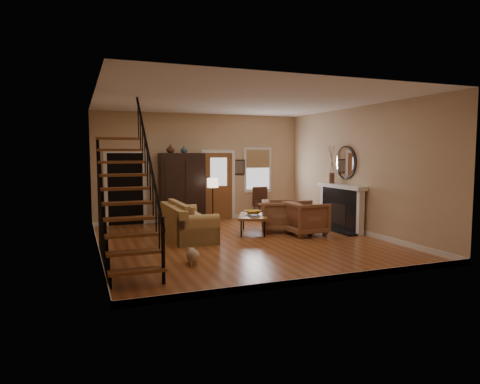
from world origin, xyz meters
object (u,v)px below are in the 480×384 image
object	(u,v)px
sofa	(188,222)
armchair_left	(306,218)
coffee_table	(253,224)
floor_lamp	(213,202)
armoire	(182,188)
armchair_right	(279,216)
side_chair	(263,203)

from	to	relation	value
sofa	armchair_left	xyz separation A→B (m)	(2.93, -0.68, 0.03)
coffee_table	armchair_left	bearing A→B (deg)	-31.00
sofa	floor_lamp	xyz separation A→B (m)	(1.08, 1.40, 0.29)
coffee_table	floor_lamp	world-z (taller)	floor_lamp
sofa	armchair_left	distance (m)	3.01
coffee_table	armchair_left	size ratio (longest dim) A/B	1.31
coffee_table	armchair_left	world-z (taller)	armchair_left
armoire	coffee_table	xyz separation A→B (m)	(1.37, -2.24, -0.81)
armchair_right	armoire	bearing A→B (deg)	66.17
side_chair	floor_lamp	bearing A→B (deg)	-160.47
armoire	floor_lamp	xyz separation A→B (m)	(0.69, -0.86, -0.36)
sofa	coffee_table	world-z (taller)	sofa
armchair_right	side_chair	xyz separation A→B (m)	(0.42, 2.03, 0.09)
coffee_table	sofa	bearing A→B (deg)	-179.36
floor_lamp	side_chair	distance (m)	1.98
side_chair	armoire	bearing A→B (deg)	175.52
armoire	coffee_table	world-z (taller)	armoire
sofa	side_chair	size ratio (longest dim) A/B	2.15
armchair_left	armchair_right	size ratio (longest dim) A/B	1.03
sofa	side_chair	world-z (taller)	side_chair
sofa	side_chair	distance (m)	3.59
armoire	side_chair	distance (m)	2.61
floor_lamp	side_chair	size ratio (longest dim) A/B	1.36
armoire	floor_lamp	world-z (taller)	armoire
armoire	armchair_right	xyz separation A→B (m)	(2.13, -2.23, -0.63)
armoire	armchair_left	world-z (taller)	armoire
sofa	armchair_right	xyz separation A→B (m)	(2.52, 0.03, 0.01)
floor_lamp	side_chair	bearing A→B (deg)	19.53
armoire	armchair_left	distance (m)	3.94
armchair_left	floor_lamp	xyz separation A→B (m)	(-1.85, 2.08, 0.26)
armoire	floor_lamp	size ratio (longest dim) A/B	1.51
floor_lamp	armchair_right	bearing A→B (deg)	-43.60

